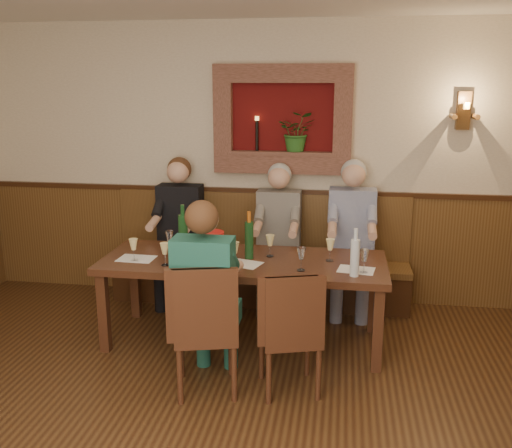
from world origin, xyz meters
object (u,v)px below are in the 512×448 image
(person_bench_left, at_px, (179,243))
(person_bench_right, at_px, (351,250))
(bench, at_px, (260,271))
(person_chair_front, at_px, (207,311))
(dining_table, at_px, (244,268))
(spittoon_bucket, at_px, (211,247))
(person_bench_mid, at_px, (278,249))
(chair_near_left, at_px, (207,354))
(water_bottle, at_px, (355,257))
(wine_bottle_green_b, at_px, (183,233))
(chair_near_right, at_px, (290,356))
(wine_bottle_green_a, at_px, (249,239))

(person_bench_left, distance_m, person_bench_right, 1.73)
(bench, bearing_deg, person_chair_front, -94.37)
(dining_table, bearing_deg, spittoon_bucket, -157.41)
(person_bench_left, distance_m, person_bench_mid, 1.01)
(person_bench_right, distance_m, spittoon_bucket, 1.52)
(chair_near_left, height_order, person_chair_front, person_chair_front)
(person_bench_mid, height_order, water_bottle, person_bench_mid)
(spittoon_bucket, height_order, water_bottle, water_bottle)
(wine_bottle_green_b, bearing_deg, spittoon_bucket, -35.07)
(person_bench_left, distance_m, person_chair_front, 1.75)
(chair_near_right, height_order, person_chair_front, person_chair_front)
(wine_bottle_green_a, bearing_deg, person_bench_mid, 79.22)
(bench, relative_size, person_bench_mid, 2.08)
(dining_table, distance_m, bench, 1.01)
(bench, relative_size, wine_bottle_green_b, 6.91)
(person_bench_right, bearing_deg, wine_bottle_green_b, -153.21)
(spittoon_bucket, bearing_deg, person_chair_front, -79.26)
(person_bench_left, bearing_deg, person_bench_mid, 0.06)
(bench, distance_m, wine_bottle_green_a, 1.09)
(wine_bottle_green_a, relative_size, water_bottle, 1.07)
(bench, distance_m, person_chair_front, 1.75)
(person_bench_right, height_order, wine_bottle_green_b, person_bench_right)
(spittoon_bucket, relative_size, wine_bottle_green_a, 0.63)
(wine_bottle_green_a, bearing_deg, chair_near_right, -61.65)
(wine_bottle_green_b, bearing_deg, dining_table, -10.04)
(dining_table, distance_m, person_bench_mid, 0.86)
(person_bench_mid, bearing_deg, bench, 151.58)
(dining_table, bearing_deg, water_bottle, -17.19)
(person_bench_right, height_order, water_bottle, person_bench_right)
(person_chair_front, bearing_deg, bench, 85.63)
(person_bench_right, height_order, wine_bottle_green_a, person_bench_right)
(chair_near_left, height_order, person_bench_right, person_bench_right)
(dining_table, height_order, person_bench_right, person_bench_right)
(wine_bottle_green_a, bearing_deg, dining_table, -142.90)
(bench, xyz_separation_m, spittoon_bucket, (-0.26, -1.05, 0.55))
(spittoon_bucket, bearing_deg, wine_bottle_green_b, 144.93)
(water_bottle, bearing_deg, dining_table, 162.81)
(person_bench_right, distance_m, wine_bottle_green_b, 1.67)
(person_bench_mid, relative_size, person_chair_front, 1.00)
(person_bench_left, distance_m, wine_bottle_green_a, 1.21)
(chair_near_right, distance_m, wine_bottle_green_a, 1.11)
(wine_bottle_green_a, bearing_deg, bench, 92.74)
(chair_near_right, bearing_deg, dining_table, 105.24)
(chair_near_left, relative_size, wine_bottle_green_b, 2.31)
(person_bench_left, relative_size, wine_bottle_green_a, 3.62)
(dining_table, bearing_deg, wine_bottle_green_a, 37.10)
(dining_table, distance_m, water_bottle, 0.99)
(chair_near_left, xyz_separation_m, water_bottle, (1.05, 0.57, 0.61))
(person_bench_left, relative_size, person_bench_right, 0.99)
(chair_near_right, bearing_deg, person_chair_front, 164.91)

